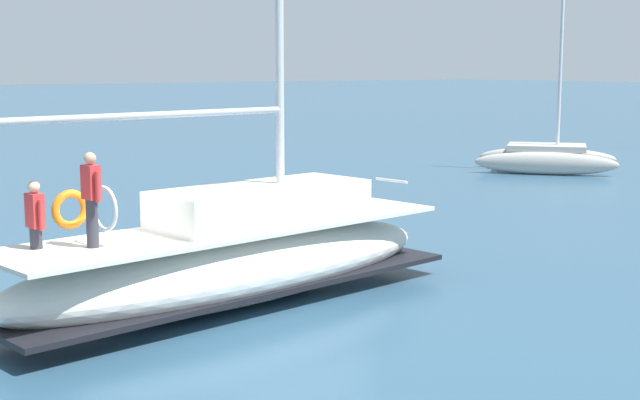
{
  "coord_description": "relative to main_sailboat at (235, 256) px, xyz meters",
  "views": [
    {
      "loc": [
        14.88,
        -6.75,
        4.44
      ],
      "look_at": [
        0.4,
        3.41,
        1.8
      ],
      "focal_mm": 50.79,
      "sensor_mm": 36.0,
      "label": 1
    }
  ],
  "objects": [
    {
      "name": "ground_plane",
      "position": [
        -0.39,
        -1.48,
        -0.91
      ],
      "size": [
        400.0,
        400.0,
        0.0
      ],
      "primitive_type": "plane",
      "color": "#2D516B"
    },
    {
      "name": "main_sailboat",
      "position": [
        0.0,
        0.0,
        0.0
      ],
      "size": [
        3.79,
        9.85,
        12.86
      ],
      "color": "white",
      "rests_on": "ground"
    },
    {
      "name": "moored_sloop_far",
      "position": [
        -11.0,
        21.3,
        -0.24
      ],
      "size": [
        6.21,
        5.83,
        9.18
      ],
      "color": "#B7B2A8",
      "rests_on": "ground"
    }
  ]
}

